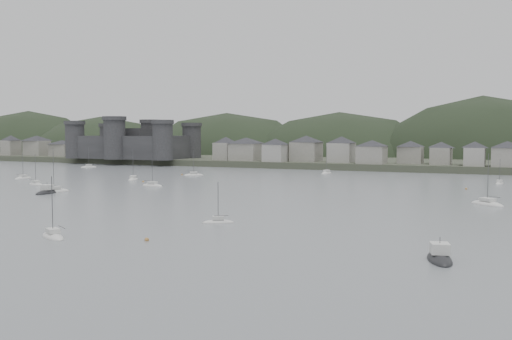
% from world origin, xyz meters
% --- Properties ---
extents(ground, '(900.00, 900.00, 0.00)m').
position_xyz_m(ground, '(0.00, 0.00, 0.00)').
color(ground, slate).
rests_on(ground, ground).
extents(far_shore_land, '(900.00, 250.00, 3.00)m').
position_xyz_m(far_shore_land, '(0.00, 295.00, 1.50)').
color(far_shore_land, '#383D2D').
rests_on(far_shore_land, ground).
extents(forested_ridge, '(851.55, 103.94, 102.57)m').
position_xyz_m(forested_ridge, '(4.83, 269.40, -11.28)').
color(forested_ridge, black).
rests_on(forested_ridge, ground).
extents(castle, '(66.00, 43.00, 20.00)m').
position_xyz_m(castle, '(-120.00, 179.80, 10.96)').
color(castle, '#2F2F31').
rests_on(castle, far_shore_land).
extents(waterfront_town, '(451.48, 28.46, 12.92)m').
position_xyz_m(waterfront_town, '(50.59, 183.34, 8.66)').
color(waterfront_town, gray).
rests_on(waterfront_town, far_shore_land).
extents(sailboat_lead, '(3.38, 8.63, 11.54)m').
position_xyz_m(sailboat_lead, '(-2.28, 150.00, 0.17)').
color(sailboat_lead, silver).
rests_on(sailboat_lead, ground).
extents(moored_fleet, '(265.51, 170.68, 13.43)m').
position_xyz_m(moored_fleet, '(-4.03, 53.76, 0.18)').
color(moored_fleet, silver).
rests_on(moored_fleet, ground).
extents(motor_launch_near, '(5.14, 8.85, 3.99)m').
position_xyz_m(motor_launch_near, '(58.50, 3.69, 0.29)').
color(motor_launch_near, black).
rests_on(motor_launch_near, ground).
extents(motor_launch_far, '(4.52, 9.51, 4.16)m').
position_xyz_m(motor_launch_far, '(-49.53, 45.22, 0.28)').
color(motor_launch_far, black).
rests_on(motor_launch_far, ground).
extents(mooring_buoys, '(184.85, 120.04, 0.70)m').
position_xyz_m(mooring_buoys, '(-7.73, 55.64, 0.15)').
color(mooring_buoys, '#AD7939').
rests_on(mooring_buoys, ground).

